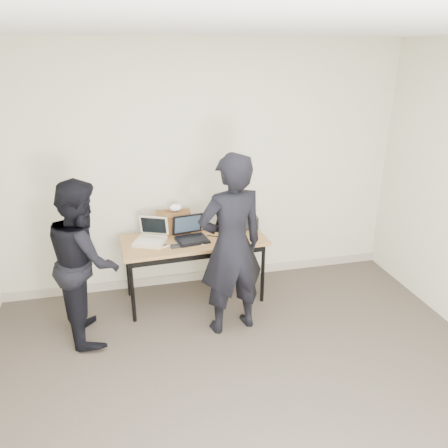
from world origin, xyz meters
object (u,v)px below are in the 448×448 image
object	(u,v)px
desk	(194,244)
laptop_beige	(151,238)
leather_satchel	(173,222)
equipment_box	(246,222)
person_typist	(231,246)
laptop_center	(190,234)
person_observer	(84,261)
laptop_right	(232,225)

from	to	relation	value
desk	laptop_beige	distance (m)	0.46
leather_satchel	equipment_box	xyz separation A→B (m)	(0.81, -0.04, -0.06)
desk	equipment_box	size ratio (longest dim) A/B	6.69
laptop_beige	person_typist	distance (m)	0.95
equipment_box	person_typist	distance (m)	0.89
laptop_center	equipment_box	distance (m)	0.69
equipment_box	person_observer	size ratio (longest dim) A/B	0.15
laptop_beige	leather_satchel	bearing A→B (deg)	60.51
leather_satchel	person_observer	xyz separation A→B (m)	(-0.90, -0.60, -0.07)
desk	person_observer	bearing A→B (deg)	-163.98
laptop_center	equipment_box	xyz separation A→B (m)	(0.66, 0.19, 0.01)
laptop_center	person_typist	bearing A→B (deg)	-73.63
laptop_beige	person_observer	bearing A→B (deg)	-124.58
laptop_center	person_observer	bearing A→B (deg)	-169.15
laptop_beige	leather_satchel	distance (m)	0.34
laptop_center	person_typist	world-z (taller)	person_typist
laptop_center	person_typist	size ratio (longest dim) A/B	0.21
laptop_right	equipment_box	world-z (taller)	laptop_right
leather_satchel	laptop_center	bearing A→B (deg)	-53.39
desk	laptop_beige	world-z (taller)	laptop_beige
leather_satchel	laptop_right	bearing A→B (deg)	-1.53
desk	laptop_center	world-z (taller)	laptop_center
laptop_center	person_typist	distance (m)	0.68
laptop_beige	laptop_center	world-z (taller)	laptop_center
laptop_beige	person_typist	size ratio (longest dim) A/B	0.23
equipment_box	person_observer	distance (m)	1.80
laptop_center	equipment_box	world-z (taller)	laptop_center
equipment_box	person_typist	xyz separation A→B (m)	(-0.38, -0.80, 0.10)
laptop_center	leather_satchel	xyz separation A→B (m)	(-0.15, 0.22, 0.07)
desk	laptop_center	size ratio (longest dim) A/B	4.17
laptop_beige	person_typist	xyz separation A→B (m)	(0.69, -0.63, 0.11)
leather_satchel	person_observer	distance (m)	1.08
laptop_right	person_typist	xyz separation A→B (m)	(-0.20, -0.78, 0.11)
desk	leather_satchel	size ratio (longest dim) A/B	4.14
laptop_center	laptop_beige	bearing A→B (deg)	167.46
desk	laptop_right	bearing A→B (deg)	17.90
laptop_right	equipment_box	size ratio (longest dim) A/B	1.88
desk	leather_satchel	bearing A→B (deg)	125.47
laptop_center	person_observer	size ratio (longest dim) A/B	0.24
laptop_right	person_observer	size ratio (longest dim) A/B	0.28
desk	laptop_right	world-z (taller)	laptop_right
laptop_center	person_typist	xyz separation A→B (m)	(0.29, -0.61, 0.11)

